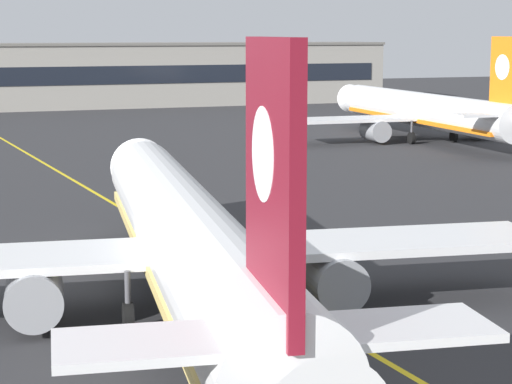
{
  "coord_description": "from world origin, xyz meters",
  "views": [
    {
      "loc": [
        -14.48,
        -21.69,
        11.75
      ],
      "look_at": [
        0.01,
        17.19,
        4.83
      ],
      "focal_mm": 67.24,
      "sensor_mm": 36.0,
      "label": 1
    }
  ],
  "objects": [
    {
      "name": "taxiway_centreline",
      "position": [
        0.0,
        30.0,
        0.0
      ],
      "size": [
        12.32,
        179.62,
        0.01
      ],
      "primitive_type": "cube",
      "rotation": [
        0.0,
        0.0,
        0.07
      ],
      "color": "yellow",
      "rests_on": "ground"
    },
    {
      "name": "airliner_foreground",
      "position": [
        -3.68,
        15.52,
        3.37
      ],
      "size": [
        32.36,
        41.43,
        11.65
      ],
      "color": "white",
      "rests_on": "ground"
    },
    {
      "name": "airliner_background",
      "position": [
        39.1,
        69.36,
        3.29
      ],
      "size": [
        31.45,
        40.57,
        11.39
      ],
      "color": "white",
      "rests_on": "ground"
    },
    {
      "name": "terminal_building",
      "position": [
        6.12,
        131.01,
        5.06
      ],
      "size": [
        114.88,
        12.4,
        10.11
      ],
      "color": "#9E998E",
      "rests_on": "ground"
    }
  ]
}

